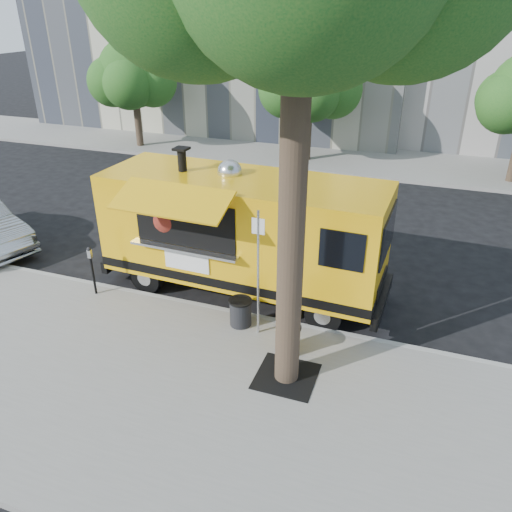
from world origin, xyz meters
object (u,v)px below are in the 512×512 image
at_px(sign_post, 258,267).
at_px(trash_bin_right, 288,338).
at_px(far_tree_a, 133,73).
at_px(trash_bin_left, 240,311).
at_px(food_truck, 241,231).
at_px(parking_meter, 92,265).
at_px(far_tree_b, 310,79).

height_order(sign_post, trash_bin_right, sign_post).
bearing_deg(far_tree_a, trash_bin_left, -51.06).
distance_m(far_tree_a, trash_bin_right, 19.21).
bearing_deg(food_truck, parking_meter, -151.83).
relative_size(far_tree_a, trash_bin_left, 8.11).
bearing_deg(far_tree_b, parking_meter, -98.10).
bearing_deg(parking_meter, food_truck, 26.11).
bearing_deg(trash_bin_right, parking_meter, 173.12).
relative_size(sign_post, food_truck, 0.40).
bearing_deg(parking_meter, trash_bin_left, -0.42).
bearing_deg(far_tree_b, trash_bin_left, -81.70).
bearing_deg(trash_bin_left, far_tree_a, 128.94).
distance_m(far_tree_a, trash_bin_left, 17.89).
bearing_deg(parking_meter, sign_post, -2.52).
bearing_deg(far_tree_a, sign_post, -50.17).
bearing_deg(trash_bin_right, food_truck, 130.14).
height_order(food_truck, trash_bin_right, food_truck).
xyz_separation_m(parking_meter, trash_bin_right, (5.40, -0.65, -0.49)).
height_order(far_tree_b, food_truck, far_tree_b).
distance_m(far_tree_b, sign_post, 14.61).
bearing_deg(parking_meter, far_tree_a, 117.15).
height_order(food_truck, trash_bin_left, food_truck).
distance_m(far_tree_b, parking_meter, 14.48).
xyz_separation_m(parking_meter, trash_bin_left, (4.06, -0.03, -0.48)).
xyz_separation_m(trash_bin_left, trash_bin_right, (1.34, -0.62, -0.01)).
distance_m(far_tree_a, far_tree_b, 9.01).
relative_size(far_tree_b, trash_bin_left, 8.33).
relative_size(far_tree_a, parking_meter, 4.01).
relative_size(far_tree_b, parking_meter, 4.12).
distance_m(parking_meter, food_truck, 3.90).
height_order(sign_post, food_truck, food_truck).
xyz_separation_m(far_tree_b, sign_post, (2.55, -14.25, -1.98)).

